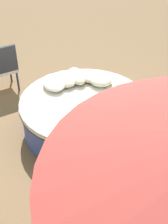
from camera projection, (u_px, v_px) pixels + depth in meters
ground_plane at (84, 129)px, 4.95m from camera, size 16.00×16.00×0.00m
round_bed at (84, 115)px, 4.76m from camera, size 2.02×2.02×0.60m
throw_pillow_0 at (100, 78)px, 4.94m from camera, size 0.49×0.40×0.18m
throw_pillow_1 at (89, 76)px, 5.04m from camera, size 0.43×0.34×0.15m
throw_pillow_2 at (77, 76)px, 5.00m from camera, size 0.54×0.29×0.18m
throw_pillow_3 at (65, 79)px, 4.94m from camera, size 0.51×0.37×0.16m
throw_pillow_4 at (54, 83)px, 4.85m from camera, size 0.53×0.37×0.16m
patio_chair at (2, 66)px, 5.56m from camera, size 0.61×0.62×0.98m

